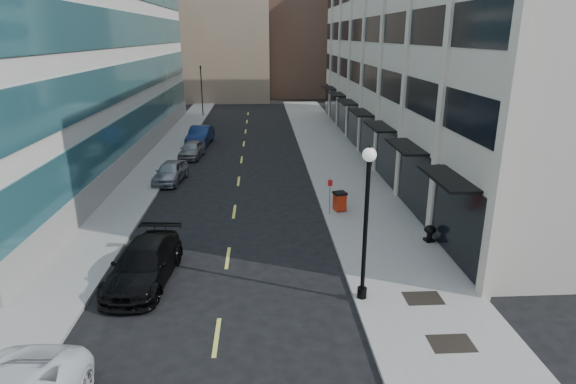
{
  "coord_description": "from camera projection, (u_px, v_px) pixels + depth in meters",
  "views": [
    {
      "loc": [
        1.6,
        -11.86,
        9.6
      ],
      "look_at": [
        2.8,
        9.16,
        2.71
      ],
      "focal_mm": 30.0,
      "sensor_mm": 36.0,
      "label": 1
    }
  ],
  "objects": [
    {
      "name": "ground",
      "position": [
        211.0,
        377.0,
        14.15
      ],
      "size": [
        160.0,
        160.0,
        0.0
      ],
      "primitive_type": "plane",
      "color": "black",
      "rests_on": "ground"
    },
    {
      "name": "building_right",
      "position": [
        454.0,
        43.0,
        37.89
      ],
      "size": [
        15.3,
        46.5,
        18.25
      ],
      "color": "#BAB29E",
      "rests_on": "ground"
    },
    {
      "name": "road_centerline",
      "position": [
        237.0,
        195.0,
        30.28
      ],
      "size": [
        0.15,
        68.2,
        0.01
      ],
      "color": "#D8CC4C",
      "rests_on": "ground"
    },
    {
      "name": "car_silver_sedan",
      "position": [
        170.0,
        172.0,
        32.77
      ],
      "size": [
        2.18,
        4.4,
        1.44
      ],
      "primitive_type": "imported",
      "rotation": [
        0.0,
        0.0,
        -0.12
      ],
      "color": "gray",
      "rests_on": "ground"
    },
    {
      "name": "skyline_tan_far",
      "position": [
        170.0,
        26.0,
        83.98
      ],
      "size": [
        12.0,
        14.0,
        22.0
      ],
      "primitive_type": "cube",
      "color": "#8F755D",
      "rests_on": "ground"
    },
    {
      "name": "lamppost",
      "position": [
        366.0,
        211.0,
        17.11
      ],
      "size": [
        0.49,
        0.49,
        5.92
      ],
      "color": "black",
      "rests_on": "sidewalk_right"
    },
    {
      "name": "skyline_tan_near",
      "position": [
        222.0,
        5.0,
        74.1
      ],
      "size": [
        14.0,
        18.0,
        28.0
      ],
      "primitive_type": "cube",
      "color": "#8F755D",
      "rests_on": "ground"
    },
    {
      "name": "trash_bin",
      "position": [
        340.0,
        201.0,
        26.99
      ],
      "size": [
        0.83,
        0.84,
        1.1
      ],
      "rotation": [
        0.0,
        0.0,
        0.26
      ],
      "color": "#AF230B",
      "rests_on": "sidewalk_right"
    },
    {
      "name": "sidewalk_right",
      "position": [
        346.0,
        178.0,
        33.51
      ],
      "size": [
        5.0,
        80.0,
        0.15
      ],
      "primitive_type": "cube",
      "color": "gray",
      "rests_on": "ground"
    },
    {
      "name": "car_black_pickup",
      "position": [
        144.0,
        264.0,
        19.42
      ],
      "size": [
        2.69,
        5.62,
        1.58
      ],
      "primitive_type": "imported",
      "rotation": [
        0.0,
        0.0,
        -0.09
      ],
      "color": "black",
      "rests_on": "ground"
    },
    {
      "name": "grate_far",
      "position": [
        423.0,
        298.0,
        18.12
      ],
      "size": [
        1.4,
        1.0,
        0.01
      ],
      "primitive_type": "cube",
      "color": "black",
      "rests_on": "sidewalk_right"
    },
    {
      "name": "car_blue_sedan",
      "position": [
        200.0,
        136.0,
        43.94
      ],
      "size": [
        2.22,
        5.17,
        1.66
      ],
      "primitive_type": "imported",
      "rotation": [
        0.0,
        0.0,
        -0.09
      ],
      "color": "#13214A",
      "rests_on": "ground"
    },
    {
      "name": "sidewalk_left",
      "position": [
        143.0,
        182.0,
        32.75
      ],
      "size": [
        3.0,
        80.0,
        0.15
      ],
      "primitive_type": "cube",
      "color": "gray",
      "rests_on": "ground"
    },
    {
      "name": "building_left",
      "position": [
        23.0,
        29.0,
        35.8
      ],
      "size": [
        16.14,
        46.0,
        20.0
      ],
      "color": "beige",
      "rests_on": "ground"
    },
    {
      "name": "sign_post",
      "position": [
        330.0,
        190.0,
        26.15
      ],
      "size": [
        0.25,
        0.07,
        2.13
      ],
      "rotation": [
        0.0,
        0.0,
        -0.15
      ],
      "color": "slate",
      "rests_on": "sidewalk_right"
    },
    {
      "name": "car_grey_sedan",
      "position": [
        192.0,
        149.0,
        39.34
      ],
      "size": [
        2.04,
        4.2,
        1.38
      ],
      "primitive_type": "imported",
      "rotation": [
        0.0,
        0.0,
        -0.1
      ],
      "color": "gray",
      "rests_on": "ground"
    },
    {
      "name": "traffic_signal",
      "position": [
        201.0,
        69.0,
        57.62
      ],
      "size": [
        0.66,
        0.66,
        6.98
      ],
      "color": "black",
      "rests_on": "ground"
    },
    {
      "name": "skyline_stone",
      "position": [
        365.0,
        32.0,
        74.64
      ],
      "size": [
        10.0,
        14.0,
        20.0
      ],
      "primitive_type": "cube",
      "color": "#BAB29E",
      "rests_on": "ground"
    },
    {
      "name": "grate_mid",
      "position": [
        451.0,
        343.0,
        15.47
      ],
      "size": [
        1.4,
        1.0,
        0.01
      ],
      "primitive_type": "cube",
      "color": "black",
      "rests_on": "sidewalk_right"
    },
    {
      "name": "urn_planter",
      "position": [
        430.0,
        232.0,
        23.0
      ],
      "size": [
        0.58,
        0.58,
        0.8
      ],
      "rotation": [
        0.0,
        0.0,
        0.2
      ],
      "color": "black",
      "rests_on": "sidewalk_right"
    }
  ]
}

